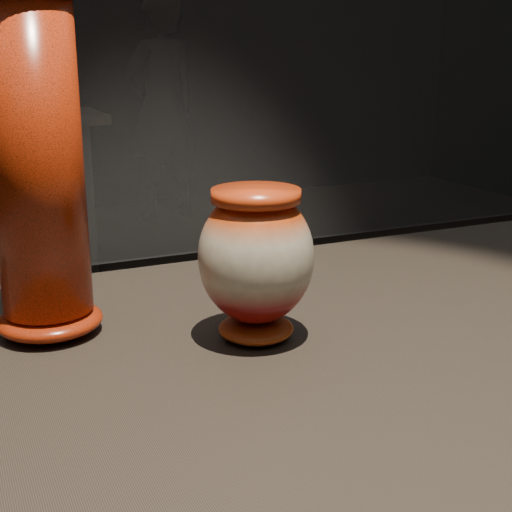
{
  "coord_description": "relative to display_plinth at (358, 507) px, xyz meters",
  "views": [
    {
      "loc": [
        -0.49,
        -0.73,
        1.26
      ],
      "look_at": [
        -0.14,
        0.04,
        1.01
      ],
      "focal_mm": 50.0,
      "sensor_mm": 36.0,
      "label": 1
    }
  ],
  "objects": [
    {
      "name": "tall_vase",
      "position": [
        -0.38,
        0.17,
        0.48
      ],
      "size": [
        0.16,
        0.16,
        0.43
      ],
      "rotation": [
        0.0,
        0.0,
        -0.16
      ],
      "color": "red",
      "rests_on": "display_plinth"
    },
    {
      "name": "display_plinth",
      "position": [
        0.0,
        0.0,
        0.0
      ],
      "size": [
        2.0,
        0.8,
        0.9
      ],
      "color": "black",
      "rests_on": "ground"
    },
    {
      "name": "visitor",
      "position": [
        1.05,
        4.39,
        0.18
      ],
      "size": [
        0.67,
        0.53,
        1.63
      ],
      "primitive_type": "imported",
      "rotation": [
        0.0,
        0.0,
        3.4
      ],
      "color": "black",
      "rests_on": "ground"
    },
    {
      "name": "back_vase_right",
      "position": [
        -0.11,
        3.46,
        0.33
      ],
      "size": [
        0.07,
        0.07,
        0.12
      ],
      "primitive_type": "cylinder",
      "color": "brown",
      "rests_on": "back_shelf"
    },
    {
      "name": "main_vase",
      "position": [
        -0.14,
        0.04,
        0.38
      ],
      "size": [
        0.19,
        0.19,
        0.2
      ],
      "rotation": [
        0.0,
        0.0,
        -0.34
      ],
      "color": "maroon",
      "rests_on": "display_plinth"
    }
  ]
}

